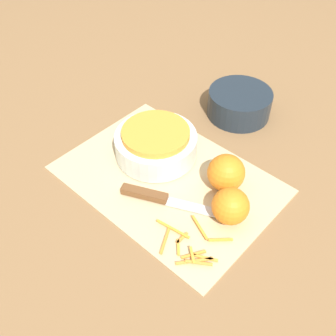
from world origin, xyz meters
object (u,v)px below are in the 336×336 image
bowl_dark (239,103)px  orange_right (230,207)px  knife (154,196)px  bowl_speckled (156,143)px  orange_left (226,173)px

bowl_dark → orange_right: (0.19, -0.30, 0.01)m
orange_right → knife: bearing=-157.3°
orange_right → bowl_speckled: bearing=170.2°
bowl_dark → knife: size_ratio=0.76×
bowl_speckled → orange_left: orange_left is taller
bowl_speckled → orange_left: (0.18, 0.03, 0.01)m
bowl_speckled → bowl_dark: size_ratio=1.16×
orange_left → knife: bearing=-124.1°
bowl_dark → orange_left: bearing=-61.1°
orange_left → orange_right: size_ratio=1.07×
bowl_speckled → bowl_dark: bowl_speckled is taller
bowl_speckled → orange_right: orange_right is taller
bowl_dark → bowl_speckled: bearing=-100.6°
bowl_speckled → bowl_dark: 0.26m
bowl_speckled → orange_right: 0.24m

